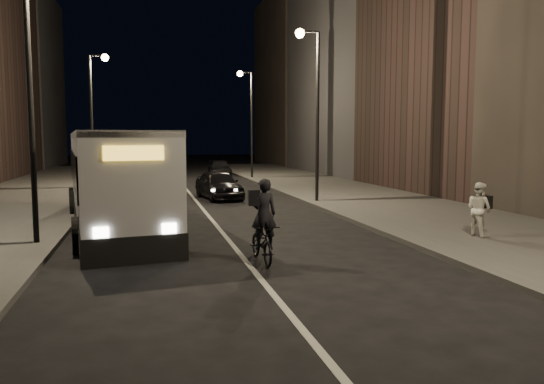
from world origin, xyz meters
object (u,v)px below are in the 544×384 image
streetlight_left_far (96,102)px  city_bus (113,176)px  streetlight_right_far (248,110)px  car_far (220,168)px  streetlight_left_near (39,60)px  car_near (219,185)px  car_mid (130,178)px  pedestrian_woman (479,209)px  streetlight_right_mid (312,92)px  cyclist_on_bicycle (262,234)px

streetlight_left_far → city_bus: 15.18m
streetlight_right_far → car_far: streetlight_right_far is taller
streetlight_right_far → streetlight_left_far: bearing=-150.6°
streetlight_right_far → streetlight_left_near: same height
streetlight_left_far → car_far: streetlight_left_far is taller
streetlight_left_far → car_near: streetlight_left_far is taller
car_mid → car_far: car_mid is taller
streetlight_right_far → streetlight_left_near: bearing=-114.0°
pedestrian_woman → car_far: pedestrian_woman is taller
city_bus → streetlight_right_far: bearing=58.8°
streetlight_right_mid → pedestrian_woman: bearing=-77.7°
streetlight_right_far → car_far: (-1.73, 3.81, -4.72)m
streetlight_right_far → car_near: 14.23m
car_far → car_near: bearing=-94.5°
streetlight_left_far → car_near: 10.55m
cyclist_on_bicycle → car_mid: (-3.83, 21.48, -0.04)m
streetlight_right_far → car_far: size_ratio=1.84×
cyclist_on_bicycle → car_near: size_ratio=0.49×
cyclist_on_bicycle → car_mid: 21.82m
streetlight_right_mid → city_bus: bearing=-152.4°
pedestrian_woman → car_mid: size_ratio=0.40×
cyclist_on_bicycle → car_mid: cyclist_on_bicycle is taller
streetlight_left_far → cyclist_on_bicycle: size_ratio=3.73×
streetlight_left_far → pedestrian_woman: streetlight_left_far is taller
car_near → pedestrian_woman: bearing=-72.5°
streetlight_right_mid → streetlight_right_far: same height
cyclist_on_bicycle → car_near: bearing=84.6°
streetlight_right_mid → car_far: 20.43m
city_bus → cyclist_on_bicycle: (4.00, -6.62, -1.11)m
streetlight_right_mid → streetlight_right_far: bearing=90.0°
car_far → pedestrian_woman: bearing=-79.0°
streetlight_right_far → pedestrian_woman: 26.52m
streetlight_right_mid → car_mid: 14.23m
streetlight_left_near → car_mid: streetlight_left_near is taller
car_near → streetlight_left_far: bearing=126.1°
streetlight_right_far → streetlight_left_near: size_ratio=1.00×
cyclist_on_bicycle → pedestrian_woman: 7.24m
streetlight_right_mid → city_bus: (-8.93, -4.66, -3.53)m
cyclist_on_bicycle → pedestrian_woman: cyclist_on_bicycle is taller
streetlight_left_near → cyclist_on_bicycle: size_ratio=3.73×
car_far → streetlight_right_mid: bearing=-81.5°
city_bus → pedestrian_woman: size_ratio=7.63×
streetlight_left_far → car_mid: streetlight_left_far is taller
pedestrian_woman → streetlight_left_near: bearing=65.9°
pedestrian_woman → cyclist_on_bicycle: bearing=84.8°
pedestrian_woman → car_far: bearing=-7.4°
streetlight_right_far → streetlight_left_far: same height
streetlight_left_near → car_near: bearing=59.5°
car_near → car_mid: 8.44m
pedestrian_woman → car_far: (-3.93, 29.87, -0.35)m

